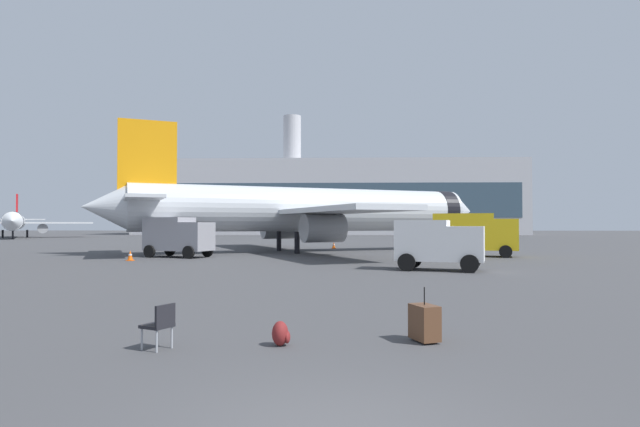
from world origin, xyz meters
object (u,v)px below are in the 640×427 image
at_px(cargo_van, 438,242).
at_px(gate_chair, 160,323).
at_px(service_truck, 178,235).
at_px(fuel_truck, 474,233).
at_px(safety_cone_far, 130,256).
at_px(airplane_taxiing, 15,222).
at_px(airplane_at_gate, 307,210).
at_px(safety_cone_near, 334,245).
at_px(safety_cone_mid, 435,248).
at_px(traveller_backpack, 281,334).
at_px(rolling_suitcase, 424,322).

xyz_separation_m(cargo_van, gate_chair, (-8.58, -17.20, -0.95)).
xyz_separation_m(service_truck, fuel_truck, (21.81, 1.81, 0.16)).
bearing_deg(fuel_truck, safety_cone_far, -166.98).
relative_size(airplane_taxiing, service_truck, 4.88).
distance_m(airplane_at_gate, safety_cone_near, 7.43).
bearing_deg(safety_cone_mid, traveller_backpack, -105.31).
bearing_deg(safety_cone_far, traveller_backpack, -61.79).
xyz_separation_m(rolling_suitcase, gate_chair, (-5.12, -0.83, 0.11)).
distance_m(cargo_van, rolling_suitcase, 16.77).
relative_size(safety_cone_mid, safety_cone_far, 1.10).
distance_m(fuel_truck, cargo_van, 12.99).
height_order(safety_cone_near, safety_cone_mid, safety_cone_mid).
bearing_deg(airplane_taxiing, rolling_suitcase, -53.22).
height_order(safety_cone_far, traveller_backpack, safety_cone_far).
xyz_separation_m(safety_cone_mid, gate_chair, (-11.83, -35.35, 0.13)).
distance_m(cargo_van, safety_cone_far, 19.94).
bearing_deg(fuel_truck, safety_cone_near, 130.82).
xyz_separation_m(cargo_van, traveller_backpack, (-6.32, -16.82, -1.22)).
bearing_deg(service_truck, airplane_taxiing, 131.04).
relative_size(safety_cone_mid, gate_chair, 0.87).
xyz_separation_m(cargo_van, rolling_suitcase, (-3.46, -16.37, -1.06)).
distance_m(airplane_at_gate, safety_cone_far, 16.24).
height_order(airplane_taxiing, safety_cone_near, airplane_taxiing).
bearing_deg(gate_chair, service_truck, 106.75).
distance_m(safety_cone_mid, safety_cone_far, 24.97).
xyz_separation_m(airplane_at_gate, service_truck, (-8.90, -7.87, -2.05)).
xyz_separation_m(service_truck, traveller_backpack, (10.50, -27.00, -1.37)).
xyz_separation_m(safety_cone_near, gate_chair, (-2.98, -41.46, 0.20)).
bearing_deg(safety_cone_far, safety_cone_near, 53.36).
height_order(cargo_van, rolling_suitcase, cargo_van).
height_order(rolling_suitcase, traveller_backpack, rolling_suitcase).
height_order(cargo_van, traveller_backpack, cargo_van).
height_order(service_truck, rolling_suitcase, service_truck).
xyz_separation_m(safety_cone_mid, traveller_backpack, (-9.58, -34.97, -0.14)).
xyz_separation_m(safety_cone_far, gate_chair, (10.24, -23.68, 0.16)).
xyz_separation_m(airplane_at_gate, safety_cone_far, (-10.91, -11.56, -3.32)).
relative_size(service_truck, traveller_backpack, 10.96).
bearing_deg(airplane_taxiing, safety_cone_far, -52.11).
bearing_deg(airplane_at_gate, safety_cone_near, 69.55).
xyz_separation_m(safety_cone_near, traveller_backpack, (-0.72, -41.08, -0.07)).
distance_m(airplane_at_gate, fuel_truck, 14.39).
distance_m(service_truck, cargo_van, 19.66).
xyz_separation_m(airplane_taxiing, safety_cone_near, (57.13, -38.65, -2.60)).
distance_m(service_truck, gate_chair, 28.61).
relative_size(airplane_at_gate, fuel_truck, 5.26).
xyz_separation_m(safety_cone_mid, safety_cone_far, (-22.08, -11.67, -0.03)).
distance_m(service_truck, safety_cone_far, 4.39).
distance_m(safety_cone_near, rolling_suitcase, 40.69).
bearing_deg(rolling_suitcase, safety_cone_near, 93.02).
distance_m(safety_cone_near, safety_cone_mid, 10.76).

